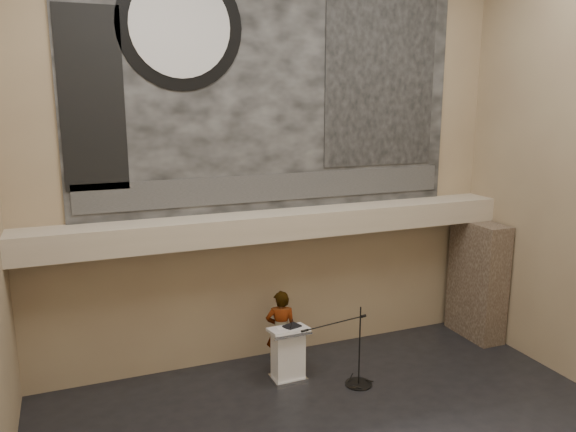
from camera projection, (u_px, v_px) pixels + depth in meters
name	position (u px, v px, depth m)	size (l,w,h in m)	color
wall_back	(273.00, 158.00, 11.33)	(10.00, 0.02, 8.50)	#8A7357
soffit	(281.00, 224.00, 11.23)	(10.00, 0.80, 0.50)	tan
sprinkler_left	(203.00, 246.00, 10.67)	(0.04, 0.04, 0.06)	#B2893D
sprinkler_right	(365.00, 230.00, 11.93)	(0.04, 0.04, 0.06)	#B2893D
banner	(274.00, 84.00, 10.99)	(8.00, 0.05, 5.00)	black
banner_text_strip	(275.00, 187.00, 11.39)	(7.76, 0.02, 0.55)	#303030
banner_clock_rim	(180.00, 26.00, 10.10)	(2.30, 2.30, 0.02)	black
banner_clock_face	(181.00, 26.00, 10.08)	(1.84, 1.84, 0.02)	silver
banner_building_print	(381.00, 80.00, 11.80)	(2.60, 0.02, 3.60)	black
banner_brick_print	(92.00, 100.00, 9.80)	(1.10, 0.02, 3.20)	black
stone_pier	(477.00, 280.00, 12.84)	(0.60, 1.40, 2.70)	#423428
lectern	(288.00, 354.00, 10.91)	(0.75, 0.55, 1.14)	silver
binder	(292.00, 326.00, 10.82)	(0.30, 0.24, 0.04)	black
papers	(284.00, 330.00, 10.70)	(0.21, 0.29, 0.01)	silver
speaker_person	(281.00, 331.00, 11.28)	(0.62, 0.40, 1.69)	silver
mic_stand	(357.00, 374.00, 10.78)	(1.56, 0.52, 1.59)	black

